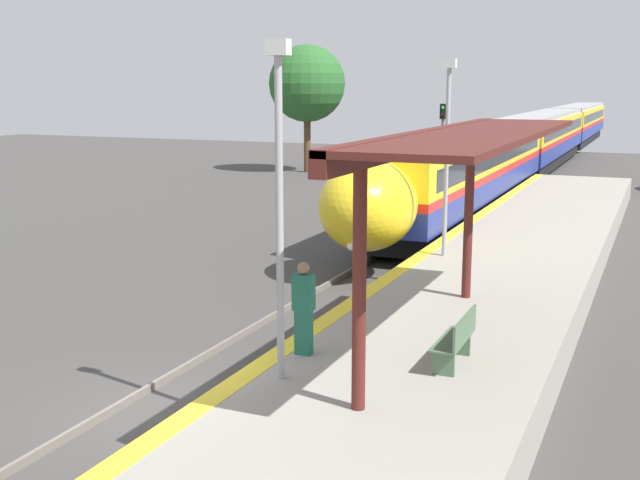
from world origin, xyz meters
The scene contains 12 objects.
ground_plane centered at (0.00, 0.00, 0.00)m, with size 120.00×120.00×0.00m, color #423F3D.
rail_left centered at (-0.72, 0.00, 0.07)m, with size 0.08×90.00×0.15m, color slate.
rail_right centered at (0.72, 0.00, 0.07)m, with size 0.08×90.00×0.15m, color slate.
train centered at (0.00, 44.22, 2.12)m, with size 2.90×70.62×3.70m.
platform_right centered at (3.93, 0.00, 0.49)m, with size 4.71×64.00×0.99m.
platform_bench centered at (4.80, 1.80, 1.45)m, with size 0.44×1.48×0.89m.
person_waiting centered at (2.20, 1.31, 1.83)m, with size 0.36×0.22×1.65m.
railway_signal centered at (-1.91, 26.05, 2.87)m, with size 0.28×0.28×4.72m.
lamppost_near centered at (2.35, 0.11, 4.02)m, with size 0.36×0.20×5.31m.
lamppost_mid centered at (2.35, 10.31, 4.02)m, with size 0.36×0.20×5.31m.
station_canopy centered at (4.49, 2.82, 4.57)m, with size 2.02×9.77×3.87m.
background_tree_left centered at (-13.57, 36.52, 5.64)m, with size 4.88×4.88×8.10m.
Camera 1 is at (7.77, -10.87, 5.63)m, focal length 45.00 mm.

